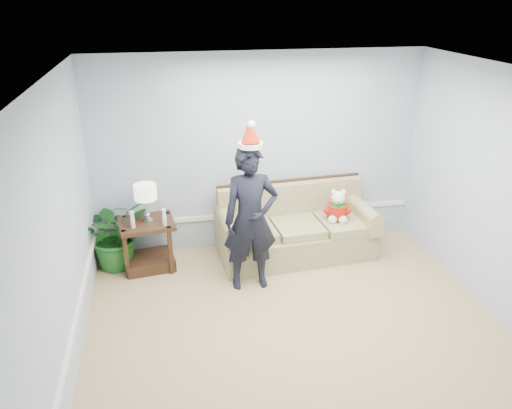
{
  "coord_description": "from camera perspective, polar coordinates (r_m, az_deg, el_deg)",
  "views": [
    {
      "loc": [
        -1.29,
        -3.88,
        3.39
      ],
      "look_at": [
        -0.23,
        1.55,
        1.01
      ],
      "focal_mm": 35.0,
      "sensor_mm": 36.0,
      "label": 1
    }
  ],
  "objects": [
    {
      "name": "sofa",
      "position": [
        6.89,
        4.45,
        -3.01
      ],
      "size": [
        2.13,
        1.03,
        0.97
      ],
      "rotation": [
        0.0,
        0.0,
        0.07
      ],
      "color": "#5B6630",
      "rests_on": "room_shell"
    },
    {
      "name": "room_shell",
      "position": [
        4.56,
        6.54,
        -3.39
      ],
      "size": [
        4.54,
        5.04,
        2.74
      ],
      "color": "tan",
      "rests_on": "ground"
    },
    {
      "name": "wainscot_trim",
      "position": [
        5.84,
        -8.55,
        -7.17
      ],
      "size": [
        4.49,
        4.99,
        0.06
      ],
      "color": "white",
      "rests_on": "room_shell"
    },
    {
      "name": "candle_pair",
      "position": [
        6.36,
        -12.2,
        -1.62
      ],
      "size": [
        0.44,
        0.06,
        0.22
      ],
      "color": "silver",
      "rests_on": "side_table"
    },
    {
      "name": "table_lamp",
      "position": [
        6.39,
        -12.54,
        1.22
      ],
      "size": [
        0.28,
        0.28,
        0.5
      ],
      "color": "silver",
      "rests_on": "side_table"
    },
    {
      "name": "man",
      "position": [
        5.9,
        -0.61,
        -1.7
      ],
      "size": [
        0.65,
        0.43,
        1.79
      ],
      "primitive_type": "imported",
      "rotation": [
        0.0,
        0.0,
        0.0
      ],
      "color": "black",
      "rests_on": "room_shell"
    },
    {
      "name": "side_table",
      "position": [
        6.72,
        -12.14,
        -5.04
      ],
      "size": [
        0.75,
        0.66,
        0.66
      ],
      "rotation": [
        0.0,
        0.0,
        0.13
      ],
      "color": "#3C2416",
      "rests_on": "room_shell"
    },
    {
      "name": "houseplant",
      "position": [
        6.76,
        -15.77,
        -3.12
      ],
      "size": [
        1.08,
        1.02,
        0.96
      ],
      "primitive_type": "imported",
      "rotation": [
        0.0,
        0.0,
        0.38
      ],
      "color": "#1B5C1E",
      "rests_on": "room_shell"
    },
    {
      "name": "teddy_bear",
      "position": [
        6.82,
        9.31,
        -0.52
      ],
      "size": [
        0.33,
        0.34,
        0.45
      ],
      "rotation": [
        0.0,
        0.0,
        -0.24
      ],
      "color": "white",
      "rests_on": "sofa"
    },
    {
      "name": "santa_hat",
      "position": [
        5.56,
        -0.69,
        7.98
      ],
      "size": [
        0.28,
        0.32,
        0.33
      ],
      "rotation": [
        0.0,
        0.0,
        0.01
      ],
      "color": "white",
      "rests_on": "man"
    }
  ]
}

